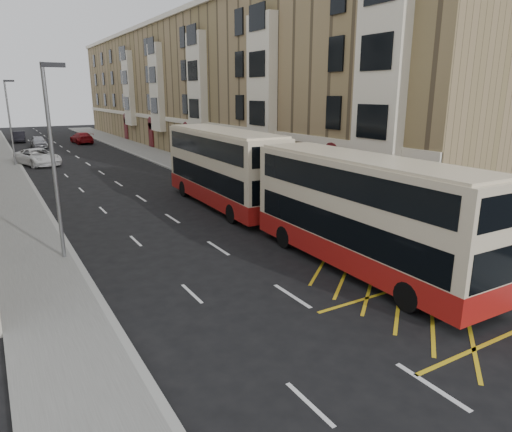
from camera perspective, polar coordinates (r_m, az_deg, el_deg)
ground at (r=13.85m, az=14.41°, el=-15.73°), size 200.00×200.00×0.00m
pavement_right at (r=42.25m, az=-6.90°, el=5.65°), size 4.00×120.00×0.15m
pavement_left at (r=38.84m, az=-28.32°, el=3.09°), size 3.00×120.00×0.15m
kerb_right at (r=41.50m, az=-9.44°, el=5.38°), size 0.25×120.00×0.15m
kerb_left at (r=38.91m, az=-26.13°, el=3.37°), size 0.25×120.00×0.15m
road_markings at (r=54.35m, az=-21.26°, el=6.77°), size 10.00×110.00×0.01m
terrace_right at (r=58.53m, az=-7.08°, el=15.59°), size 10.75×79.00×15.25m
guard_railing at (r=21.34m, az=15.71°, el=-2.14°), size 0.06×6.56×1.01m
street_lamp_near at (r=20.47m, az=-23.99°, el=7.25°), size 0.93×0.18×8.00m
street_lamp_far at (r=50.30m, az=-28.41°, el=10.72°), size 0.93×0.18×8.00m
double_decker_front at (r=18.64m, az=13.02°, el=0.32°), size 2.82×11.61×4.61m
double_decker_rear at (r=28.66m, az=-4.16°, el=6.01°), size 3.17×12.14×4.81m
pedestrian_far at (r=21.08m, az=16.82°, el=-2.06°), size 1.00×0.44×1.68m
white_van at (r=50.34m, az=-25.63°, el=6.66°), size 4.44×6.46×1.64m
car_silver at (r=66.70m, az=-25.53°, el=8.37°), size 1.92×4.55×1.54m
car_dark at (r=75.42m, az=-27.51°, el=8.77°), size 1.98×4.78×1.54m
car_red at (r=70.02m, az=-20.96°, el=9.12°), size 2.64×5.58×1.57m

